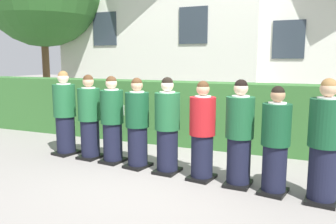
% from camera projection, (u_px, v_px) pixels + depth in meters
% --- Properties ---
extents(ground_plane, '(60.00, 60.00, 0.00)m').
position_uv_depth(ground_plane, '(168.00, 172.00, 5.81)').
color(ground_plane, gray).
extents(student_front_row_0, '(0.48, 0.55, 1.70)m').
position_uv_depth(student_front_row_0, '(65.00, 115.00, 6.84)').
color(student_front_row_0, black).
rests_on(student_front_row_0, ground).
extents(student_front_row_1, '(0.43, 0.50, 1.63)m').
position_uv_depth(student_front_row_1, '(90.00, 119.00, 6.56)').
color(student_front_row_1, black).
rests_on(student_front_row_1, ground).
extents(student_front_row_2, '(0.43, 0.53, 1.62)m').
position_uv_depth(student_front_row_2, '(112.00, 122.00, 6.30)').
color(student_front_row_2, black).
rests_on(student_front_row_2, ground).
extents(student_front_row_3, '(0.45, 0.52, 1.61)m').
position_uv_depth(student_front_row_3, '(137.00, 125.00, 6.00)').
color(student_front_row_3, black).
rests_on(student_front_row_3, ground).
extents(student_front_row_4, '(0.42, 0.53, 1.63)m').
position_uv_depth(student_front_row_4, '(167.00, 128.00, 5.71)').
color(student_front_row_4, black).
rests_on(student_front_row_4, ground).
extents(student_in_red_blazer, '(0.44, 0.53, 1.59)m').
position_uv_depth(student_in_red_blazer, '(202.00, 133.00, 5.39)').
color(student_in_red_blazer, black).
rests_on(student_in_red_blazer, ground).
extents(student_front_row_6, '(0.42, 0.52, 1.63)m').
position_uv_depth(student_front_row_6, '(239.00, 136.00, 5.11)').
color(student_front_row_6, black).
rests_on(student_front_row_6, ground).
extents(student_front_row_7, '(0.44, 0.50, 1.56)m').
position_uv_depth(student_front_row_7, '(275.00, 143.00, 4.81)').
color(student_front_row_7, black).
rests_on(student_front_row_7, ground).
extents(student_front_row_8, '(0.44, 0.52, 1.68)m').
position_uv_depth(student_front_row_8, '(325.00, 144.00, 4.49)').
color(student_front_row_8, black).
rests_on(student_front_row_8, ground).
extents(hedge, '(12.64, 0.70, 1.42)m').
position_uv_depth(hedge, '(203.00, 114.00, 7.54)').
color(hedge, '#33662D').
rests_on(hedge, ground).
extents(school_building_annex, '(7.42, 4.17, 6.85)m').
position_uv_depth(school_building_annex, '(170.00, 16.00, 12.57)').
color(school_building_annex, silver).
rests_on(school_building_annex, ground).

